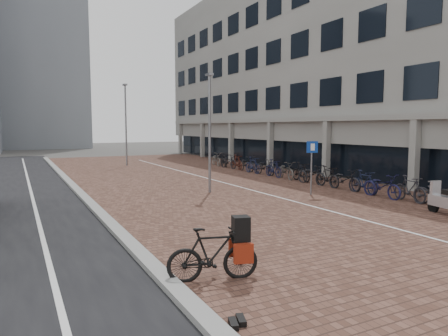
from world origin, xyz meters
TOP-DOWN VIEW (x-y plane):
  - ground at (0.00, 0.00)m, footprint 140.00×140.00m
  - plaza_brick at (2.00, 12.00)m, footprint 14.50×42.00m
  - curb at (-5.10, 12.00)m, footprint 0.35×42.00m
  - lane_line at (-7.00, 12.00)m, footprint 0.12×44.00m
  - parking_line at (2.20, 12.00)m, footprint 0.10×30.00m
  - office_building at (12.97, 16.00)m, footprint 8.40×40.00m
  - hero_bike at (-4.26, -1.91)m, footprint 1.85×0.95m
  - shoes at (-4.70, -3.72)m, footprint 0.50×0.45m
  - scooter_front at (5.19, -0.22)m, footprint 0.83×1.75m
  - parking_sign at (3.79, 5.14)m, footprint 0.48×0.20m
  - lamp_near at (0.18, 7.77)m, footprint 0.12×0.12m
  - lamp_far at (-0.01, 22.37)m, footprint 0.12×0.12m
  - bike_row at (6.12, 10.20)m, footprint 1.33×20.45m

SIDE VIEW (x-z plane):
  - ground at x=0.00m, z-range 0.00..0.00m
  - plaza_brick at x=2.00m, z-range -0.01..0.03m
  - lane_line at x=-7.00m, z-range 0.02..0.02m
  - parking_line at x=2.20m, z-range 0.03..0.04m
  - shoes at x=-4.70m, z-range 0.00..0.10m
  - curb at x=-5.10m, z-range 0.00..0.14m
  - bike_row at x=6.12m, z-range 0.00..1.05m
  - hero_bike at x=-4.26m, z-range -0.07..1.18m
  - scooter_front at x=5.19m, z-range 0.00..1.15m
  - parking_sign at x=3.79m, z-range 0.39..2.75m
  - lamp_near at x=0.18m, z-range 0.00..5.25m
  - lamp_far at x=-0.01m, z-range 0.00..6.11m
  - office_building at x=12.97m, z-range 0.94..15.94m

